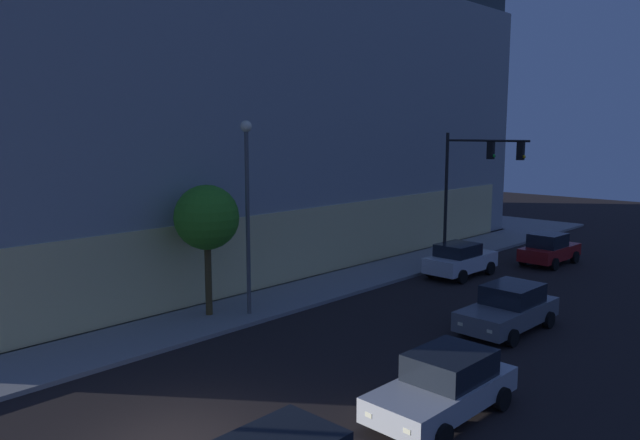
% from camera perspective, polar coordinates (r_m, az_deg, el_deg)
% --- Properties ---
extents(modern_building, '(37.43, 30.36, 17.77)m').
position_cam_1_polar(modern_building, '(41.66, -14.62, 10.32)').
color(modern_building, '#4C4C51').
rests_on(modern_building, ground).
extents(traffic_light_far_corner, '(0.54, 4.60, 6.96)m').
position_cam_1_polar(traffic_light_far_corner, '(33.20, 14.32, 4.43)').
color(traffic_light_far_corner, black).
rests_on(traffic_light_far_corner, sidewalk_corner).
extents(street_lamp_sidewalk, '(0.44, 0.44, 7.45)m').
position_cam_1_polar(street_lamp_sidewalk, '(23.20, -6.85, 2.52)').
color(street_lamp_sidewalk, '#535353').
rests_on(street_lamp_sidewalk, sidewalk_corner).
extents(sidewalk_tree, '(2.48, 2.48, 5.06)m').
position_cam_1_polar(sidewalk_tree, '(23.41, -10.60, 0.18)').
color(sidewalk_tree, '#4D3C1E').
rests_on(sidewalk_tree, sidewalk_corner).
extents(car_silver, '(4.52, 2.15, 1.62)m').
position_cam_1_polar(car_silver, '(16.32, 11.62, -14.93)').
color(car_silver, '#B7BABF').
rests_on(car_silver, ground).
extents(car_grey, '(4.56, 2.18, 1.67)m').
position_cam_1_polar(car_grey, '(23.31, 17.32, -7.93)').
color(car_grey, slate).
rests_on(car_grey, ground).
extents(car_white, '(4.21, 2.13, 1.68)m').
position_cam_1_polar(car_white, '(31.10, 13.03, -3.64)').
color(car_white, silver).
rests_on(car_white, ground).
extents(car_red, '(4.15, 2.09, 1.73)m').
position_cam_1_polar(car_red, '(35.26, 20.73, -2.57)').
color(car_red, maroon).
rests_on(car_red, ground).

